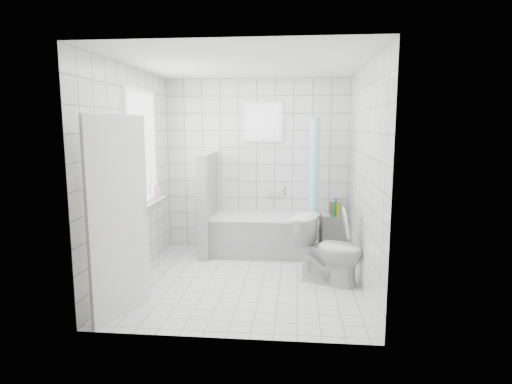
# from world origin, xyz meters

# --- Properties ---
(ground) EXTENTS (3.00, 3.00, 0.00)m
(ground) POSITION_xyz_m (0.00, 0.00, 0.00)
(ground) COLOR white
(ground) RESTS_ON ground
(ceiling) EXTENTS (3.00, 3.00, 0.00)m
(ceiling) POSITION_xyz_m (0.00, 0.00, 2.60)
(ceiling) COLOR white
(ceiling) RESTS_ON ground
(wall_back) EXTENTS (2.80, 0.02, 2.60)m
(wall_back) POSITION_xyz_m (0.00, 1.50, 1.30)
(wall_back) COLOR white
(wall_back) RESTS_ON ground
(wall_front) EXTENTS (2.80, 0.02, 2.60)m
(wall_front) POSITION_xyz_m (0.00, -1.50, 1.30)
(wall_front) COLOR white
(wall_front) RESTS_ON ground
(wall_left) EXTENTS (0.02, 3.00, 2.60)m
(wall_left) POSITION_xyz_m (-1.40, 0.00, 1.30)
(wall_left) COLOR white
(wall_left) RESTS_ON ground
(wall_right) EXTENTS (0.02, 3.00, 2.60)m
(wall_right) POSITION_xyz_m (1.40, 0.00, 1.30)
(wall_right) COLOR white
(wall_right) RESTS_ON ground
(window_left) EXTENTS (0.01, 0.90, 1.40)m
(window_left) POSITION_xyz_m (-1.35, 0.30, 1.60)
(window_left) COLOR white
(window_left) RESTS_ON wall_left
(window_back) EXTENTS (0.50, 0.01, 0.50)m
(window_back) POSITION_xyz_m (0.10, 1.46, 1.95)
(window_back) COLOR white
(window_back) RESTS_ON wall_back
(window_sill) EXTENTS (0.18, 1.02, 0.08)m
(window_sill) POSITION_xyz_m (-1.31, 0.30, 0.86)
(window_sill) COLOR white
(window_sill) RESTS_ON wall_left
(door) EXTENTS (0.32, 0.76, 2.00)m
(door) POSITION_xyz_m (-1.11, -1.10, 1.00)
(door) COLOR silver
(door) RESTS_ON ground
(bathtub) EXTENTS (1.56, 0.77, 0.58)m
(bathtub) POSITION_xyz_m (0.16, 1.12, 0.29)
(bathtub) COLOR white
(bathtub) RESTS_ON ground
(partition_wall) EXTENTS (0.15, 0.85, 1.50)m
(partition_wall) POSITION_xyz_m (-0.68, 1.07, 0.75)
(partition_wall) COLOR white
(partition_wall) RESTS_ON ground
(tiled_ledge) EXTENTS (0.40, 0.24, 0.55)m
(tiled_ledge) POSITION_xyz_m (1.21, 1.38, 0.28)
(tiled_ledge) COLOR white
(tiled_ledge) RESTS_ON ground
(toilet) EXTENTS (0.92, 0.73, 0.82)m
(toilet) POSITION_xyz_m (1.03, 0.01, 0.41)
(toilet) COLOR white
(toilet) RESTS_ON ground
(curtain_rod) EXTENTS (0.02, 0.80, 0.02)m
(curtain_rod) POSITION_xyz_m (0.88, 1.10, 2.00)
(curtain_rod) COLOR silver
(curtain_rod) RESTS_ON wall_back
(shower_curtain) EXTENTS (0.14, 0.48, 1.78)m
(shower_curtain) POSITION_xyz_m (0.88, 0.97, 1.10)
(shower_curtain) COLOR #42C4C3
(shower_curtain) RESTS_ON curtain_rod
(tub_faucet) EXTENTS (0.18, 0.06, 0.06)m
(tub_faucet) POSITION_xyz_m (0.26, 1.46, 0.85)
(tub_faucet) COLOR silver
(tub_faucet) RESTS_ON wall_back
(sill_bottles) EXTENTS (0.17, 0.80, 0.31)m
(sill_bottles) POSITION_xyz_m (-1.30, 0.26, 1.03)
(sill_bottles) COLOR white
(sill_bottles) RESTS_ON window_sill
(ledge_bottles) EXTENTS (0.15, 0.20, 0.26)m
(ledge_bottles) POSITION_xyz_m (1.21, 1.35, 0.66)
(ledge_bottles) COLOR red
(ledge_bottles) RESTS_ON tiled_ledge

